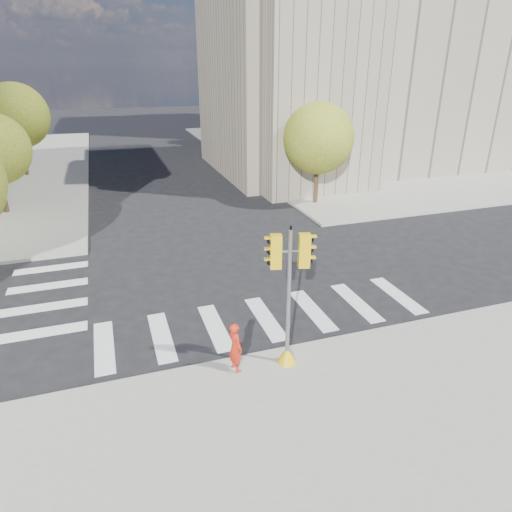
# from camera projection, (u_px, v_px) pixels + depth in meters

# --- Properties ---
(ground) EXTENTS (160.00, 160.00, 0.00)m
(ground) POSITION_uv_depth(u_px,v_px,m) (250.00, 293.00, 17.70)
(ground) COLOR black
(ground) RESTS_ON ground
(sidewalk_far_right) EXTENTS (28.00, 40.00, 0.15)m
(sidewalk_far_right) POSITION_uv_depth(u_px,v_px,m) (359.00, 149.00, 46.19)
(sidewalk_far_right) COLOR gray
(sidewalk_far_right) RESTS_ON ground
(civic_building) EXTENTS (26.00, 16.00, 19.39)m
(civic_building) POSITION_uv_depth(u_px,v_px,m) (363.00, 75.00, 36.07)
(civic_building) COLOR gray
(civic_building) RESTS_ON ground
(office_tower) EXTENTS (20.00, 18.00, 30.00)m
(office_tower) POSITION_uv_depth(u_px,v_px,m) (316.00, 0.00, 54.83)
(office_tower) COLOR #9EA0A3
(office_tower) RESTS_ON ground
(tree_lw_far) EXTENTS (4.80, 4.80, 6.95)m
(tree_lw_far) POSITION_uv_depth(u_px,v_px,m) (16.00, 116.00, 33.74)
(tree_lw_far) COLOR #382616
(tree_lw_far) RESTS_ON ground
(tree_re_near) EXTENTS (4.20, 4.20, 6.16)m
(tree_re_near) POSITION_uv_depth(u_px,v_px,m) (318.00, 138.00, 27.02)
(tree_re_near) COLOR #382616
(tree_re_near) RESTS_ON ground
(tree_re_mid) EXTENTS (4.60, 4.60, 6.66)m
(tree_re_mid) POSITION_uv_depth(u_px,v_px,m) (254.00, 113.00, 37.35)
(tree_re_mid) COLOR #382616
(tree_re_mid) RESTS_ON ground
(tree_re_far) EXTENTS (4.00, 4.00, 5.88)m
(tree_re_far) POSITION_uv_depth(u_px,v_px,m) (218.00, 106.00, 48.00)
(tree_re_far) COLOR #382616
(tree_re_far) RESTS_ON ground
(lamp_near) EXTENTS (0.35, 0.18, 8.11)m
(lamp_near) POSITION_uv_depth(u_px,v_px,m) (299.00, 121.00, 30.44)
(lamp_near) COLOR black
(lamp_near) RESTS_ON sidewalk_far_right
(lamp_far) EXTENTS (0.35, 0.18, 8.11)m
(lamp_far) POSITION_uv_depth(u_px,v_px,m) (239.00, 104.00, 42.64)
(lamp_far) COLOR black
(lamp_far) RESTS_ON sidewalk_far_right
(traffic_signal) EXTENTS (1.08, 0.56, 4.23)m
(traffic_signal) POSITION_uv_depth(u_px,v_px,m) (288.00, 309.00, 12.69)
(traffic_signal) COLOR gold
(traffic_signal) RESTS_ON sidewalk_near
(photographer) EXTENTS (0.49, 0.63, 1.51)m
(photographer) POSITION_uv_depth(u_px,v_px,m) (235.00, 347.00, 12.77)
(photographer) COLOR red
(photographer) RESTS_ON sidewalk_near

